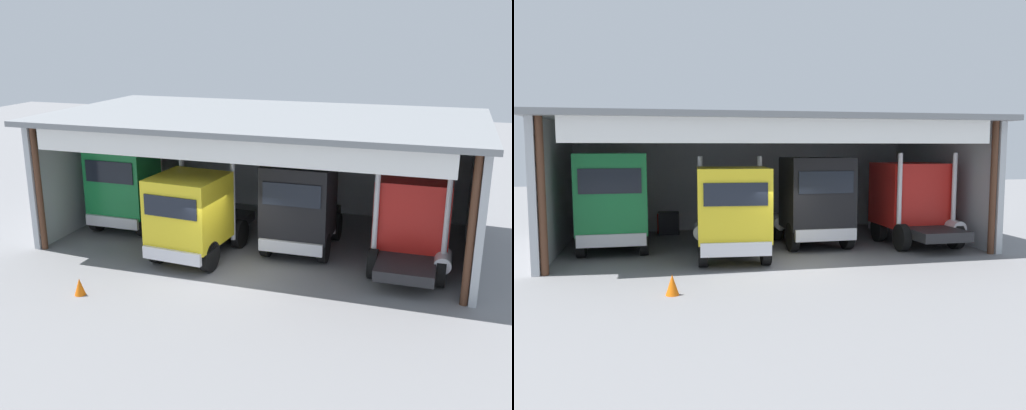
# 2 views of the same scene
# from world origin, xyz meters

# --- Properties ---
(ground_plane) EXTENTS (80.00, 80.00, 0.00)m
(ground_plane) POSITION_xyz_m (0.00, 0.00, 0.00)
(ground_plane) COLOR slate
(ground_plane) RESTS_ON ground
(workshop_shed) EXTENTS (16.41, 9.13, 5.01)m
(workshop_shed) POSITION_xyz_m (0.00, 5.05, 3.52)
(workshop_shed) COLOR #ADB2B7
(workshop_shed) RESTS_ON ground
(truck_green_yard_outside) EXTENTS (2.63, 4.31, 3.67)m
(truck_green_yard_outside) POSITION_xyz_m (-5.83, 3.33, 1.90)
(truck_green_yard_outside) COLOR #197F3D
(truck_green_yard_outside) RESTS_ON ground
(truck_yellow_center_left_bay) EXTENTS (2.66, 5.47, 3.56)m
(truck_yellow_center_left_bay) POSITION_xyz_m (-1.76, 1.06, 1.70)
(truck_yellow_center_left_bay) COLOR yellow
(truck_yellow_center_left_bay) RESTS_ON ground
(truck_black_center_right_bay) EXTENTS (2.64, 5.20, 3.50)m
(truck_black_center_right_bay) POSITION_xyz_m (1.73, 2.97, 1.80)
(truck_black_center_right_bay) COLOR black
(truck_black_center_right_bay) RESTS_ON ground
(truck_red_right_bay) EXTENTS (2.68, 4.51, 3.67)m
(truck_red_right_bay) POSITION_xyz_m (5.84, 2.73, 1.75)
(truck_red_right_bay) COLOR red
(truck_red_right_bay) RESTS_ON ground
(oil_drum) EXTENTS (0.58, 0.58, 0.86)m
(oil_drum) POSITION_xyz_m (-3.91, 7.61, 0.43)
(oil_drum) COLOR #B21E19
(oil_drum) RESTS_ON ground
(tool_cart) EXTENTS (0.90, 0.60, 1.00)m
(tool_cart) POSITION_xyz_m (-3.69, 7.28, 0.50)
(tool_cart) COLOR black
(tool_cart) RESTS_ON ground
(traffic_cone) EXTENTS (0.36, 0.36, 0.56)m
(traffic_cone) POSITION_xyz_m (-3.95, -2.96, 0.28)
(traffic_cone) COLOR orange
(traffic_cone) RESTS_ON ground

